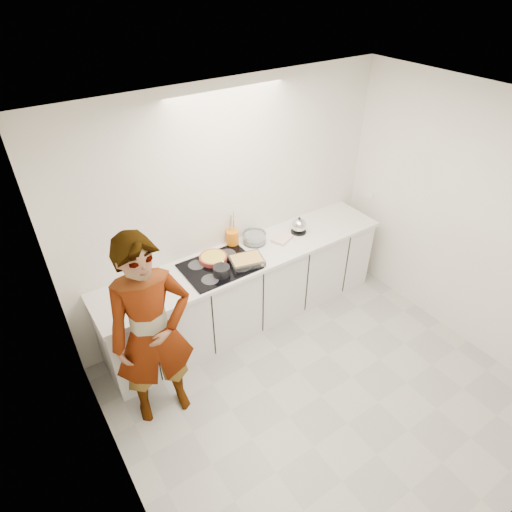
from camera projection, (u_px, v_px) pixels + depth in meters
floor at (321, 396)px, 4.10m from camera, size 3.60×3.20×0.00m
ceiling at (360, 129)px, 2.59m from camera, size 3.60×3.20×0.00m
wall_back at (230, 209)px, 4.43m from camera, size 3.60×0.00×2.60m
wall_left at (110, 403)px, 2.53m from camera, size 0.00×3.20×2.60m
wall_right at (471, 225)px, 4.18m from camera, size 0.02×3.20×2.60m
base_cabinets at (248, 290)px, 4.71m from camera, size 3.20×0.58×0.87m
countertop at (248, 256)px, 4.45m from camera, size 3.24×0.64×0.04m
hob at (219, 266)px, 4.26m from camera, size 0.72×0.54×0.01m
tart_dish at (213, 258)px, 4.32m from camera, size 0.37×0.37×0.05m
saucepan at (221, 271)px, 4.12m from camera, size 0.21×0.21×0.16m
baking_dish at (247, 260)px, 4.27m from camera, size 0.38×0.31×0.06m
mixing_bowl at (254, 238)px, 4.59m from camera, size 0.30×0.30×0.12m
tea_towel at (282, 239)px, 4.65m from camera, size 0.26×0.23×0.04m
kettle at (299, 226)px, 4.74m from camera, size 0.23×0.23×0.20m
utensil_crock at (232, 238)px, 4.55m from camera, size 0.14×0.14×0.17m
cook at (152, 334)px, 3.48m from camera, size 0.74×0.54×1.88m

